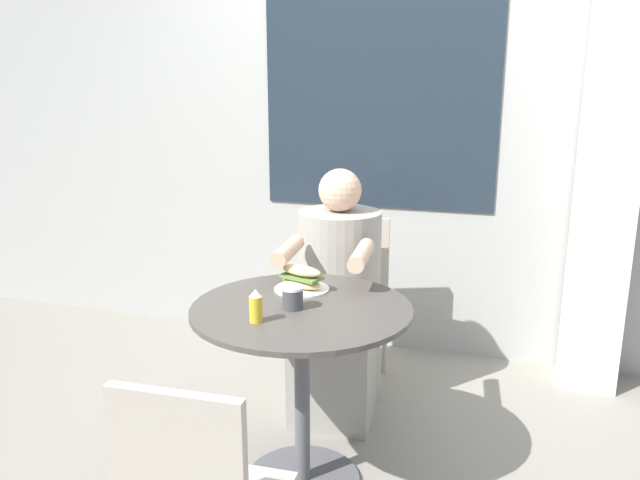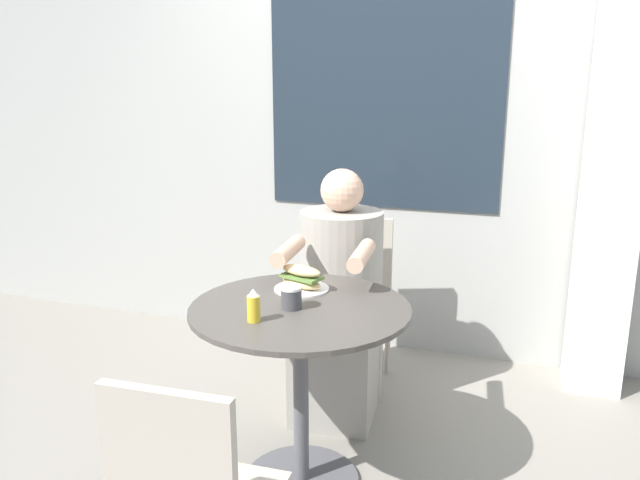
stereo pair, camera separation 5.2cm
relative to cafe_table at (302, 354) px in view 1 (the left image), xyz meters
The scene contains 8 objects.
storefront_wall 1.70m from the cafe_table, 90.01° to the left, with size 8.00×0.09×2.80m.
lattice_pillar 1.84m from the cafe_table, 47.58° to the left, with size 0.28×0.28×2.40m.
cafe_table is the anchor object (origin of this frame).
diner_chair 0.98m from the cafe_table, 92.70° to the left, with size 0.41×0.41×0.87m.
seated_diner 0.63m from the cafe_table, 93.16° to the left, with size 0.44×0.72×1.18m.
sandwich_on_plate 0.30m from the cafe_table, 108.70° to the left, with size 0.22×0.22×0.10m.
drink_cup 0.24m from the cafe_table, 125.11° to the right, with size 0.08×0.08×0.08m.
condiment_bottle 0.33m from the cafe_table, 117.20° to the right, with size 0.05×0.05×0.12m.
Camera 1 is at (0.72, -2.08, 1.56)m, focal length 35.00 mm.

